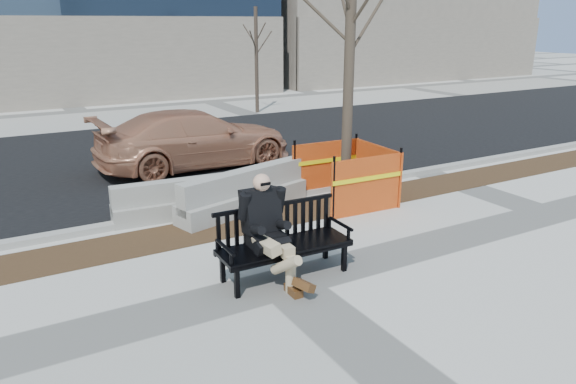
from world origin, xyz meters
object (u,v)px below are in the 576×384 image
tree_fence (345,202)px  jersey_barrier_left (183,216)px  sedan (197,166)px  jersey_barrier_right (244,211)px  seated_man (266,279)px  bench (285,276)px

tree_fence → jersey_barrier_left: (-3.37, 0.90, 0.00)m
sedan → jersey_barrier_right: (-0.40, -3.92, 0.00)m
seated_man → sedan: 7.05m
tree_fence → sedan: (-1.74, 4.49, 0.00)m
sedan → jersey_barrier_right: 3.94m
bench → seated_man: seated_man is taller
tree_fence → jersey_barrier_left: bearing=165.0°
bench → sedan: bearing=81.9°
tree_fence → jersey_barrier_right: (-2.15, 0.57, 0.00)m
tree_fence → bench: bearing=-139.4°
seated_man → jersey_barrier_right: bearing=72.2°
bench → seated_man: size_ratio=1.26×
bench → jersey_barrier_right: bearing=77.5°
tree_fence → jersey_barrier_right: tree_fence is taller
seated_man → sedan: size_ratio=0.32×
bench → seated_man: 0.29m
tree_fence → seated_man: bearing=-142.7°
sedan → jersey_barrier_left: size_ratio=1.94×
sedan → jersey_barrier_left: 3.94m
bench → sedan: sedan is taller
jersey_barrier_right → seated_man: bearing=-124.4°
sedan → jersey_barrier_right: sedan is taller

